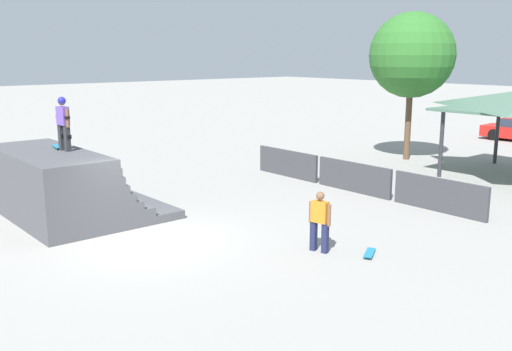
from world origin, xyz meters
The scene contains 8 objects.
ground_plane centered at (0.00, 0.00, 0.00)m, with size 160.00×160.00×0.00m, color gray.
quarter_pipe_ramp centered at (-3.76, -0.82, 0.88)m, with size 5.17×4.08×2.01m.
skater_on_deck centered at (-3.53, -0.70, 2.91)m, with size 0.67×0.25×1.57m.
skateboard_on_deck centered at (-4.06, -0.71, 2.07)m, with size 0.84×0.35×0.09m.
bystander_walking centered at (3.40, 2.79, 0.84)m, with size 0.61×0.29×1.52m.
skateboard_on_ground centered at (4.39, 3.51, 0.06)m, with size 0.57×0.76×0.09m.
barrier_fence centered at (-0.17, 8.28, 0.53)m, with size 10.04×0.12×1.05m.
tree_beside_pavilion centered at (-2.80, 15.09, 4.72)m, with size 3.81×3.81×6.64m.
Camera 1 is at (12.62, -7.01, 4.76)m, focal length 40.00 mm.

